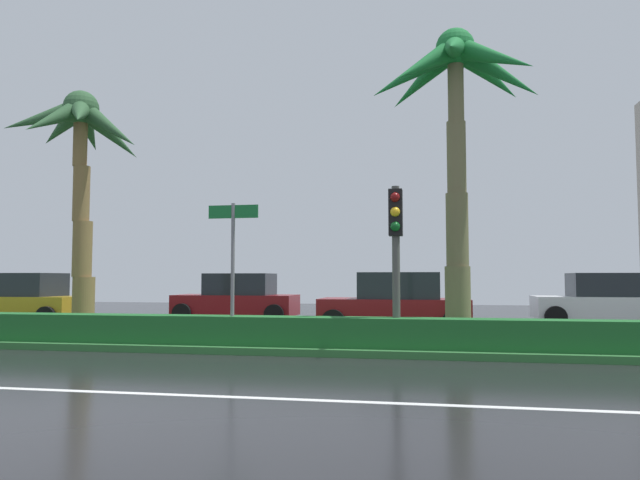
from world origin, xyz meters
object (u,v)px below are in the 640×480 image
traffic_signal_median_right (396,236)px  street_name_sign (233,253)px  palm_tree_mid_left (79,145)px  palm_tree_centre_left (456,95)px  car_in_traffic_leading (21,300)px  car_in_traffic_third (396,303)px  car_in_traffic_fourth (605,301)px  car_in_traffic_second (237,299)px

traffic_signal_median_right → street_name_sign: 3.46m
palm_tree_mid_left → palm_tree_centre_left: (9.57, 0.02, 0.78)m
palm_tree_mid_left → car_in_traffic_leading: (-4.41, 3.72, -4.19)m
car_in_traffic_leading → street_name_sign: bearing=149.3°
street_name_sign → car_in_traffic_leading: bearing=149.3°
car_in_traffic_leading → palm_tree_centre_left: bearing=165.2°
palm_tree_centre_left → car_in_traffic_third: palm_tree_centre_left is taller
palm_tree_mid_left → car_in_traffic_fourth: (14.50, 6.87, -4.19)m
street_name_sign → car_in_traffic_leading: (-9.23, 5.49, -1.25)m
palm_tree_mid_left → traffic_signal_median_right: palm_tree_mid_left is taller
traffic_signal_median_right → car_in_traffic_fourth: 10.61m
car_in_traffic_second → car_in_traffic_fourth: size_ratio=1.00×
car_in_traffic_third → traffic_signal_median_right: bearing=93.4°
palm_tree_centre_left → street_name_sign: 6.29m
traffic_signal_median_right → car_in_traffic_second: bearing=127.2°
palm_tree_mid_left → palm_tree_centre_left: 9.61m
car_in_traffic_third → palm_tree_mid_left: bearing=24.1°
car_in_traffic_leading → car_in_traffic_fourth: 19.17m
traffic_signal_median_right → car_in_traffic_third: bearing=93.4°
palm_tree_centre_left → car_in_traffic_second: (-7.42, 6.45, -4.96)m
street_name_sign → car_in_traffic_fourth: bearing=41.8°
street_name_sign → car_in_traffic_fourth: size_ratio=0.70×
traffic_signal_median_right → car_in_traffic_second: (-6.09, 8.04, -1.60)m
palm_tree_centre_left → car_in_traffic_third: 6.31m
palm_tree_centre_left → car_in_traffic_leading: size_ratio=1.68×
car_in_traffic_fourth → traffic_signal_median_right: bearing=53.4°
palm_tree_centre_left → car_in_traffic_third: bearing=114.7°
street_name_sign → car_in_traffic_leading: size_ratio=0.70×
palm_tree_centre_left → car_in_traffic_second: size_ratio=1.68×
traffic_signal_median_right → car_in_traffic_third: 5.37m
car_in_traffic_second → street_name_sign: bearing=107.9°
traffic_signal_median_right → car_in_traffic_leading: size_ratio=0.77×
street_name_sign → car_in_traffic_second: size_ratio=0.70×
car_in_traffic_fourth → car_in_traffic_leading: bearing=9.5°
traffic_signal_median_right → car_in_traffic_third: (-0.30, 5.12, -1.60)m
car_in_traffic_second → palm_tree_mid_left: bearing=71.6°
palm_tree_centre_left → car_in_traffic_fourth: size_ratio=1.68×
palm_tree_mid_left → street_name_sign: (4.82, -1.77, -2.94)m
car_in_traffic_leading → car_in_traffic_fourth: size_ratio=1.00×
street_name_sign → car_in_traffic_fourth: street_name_sign is taller
car_in_traffic_leading → car_in_traffic_second: (6.57, 2.76, 0.00)m
street_name_sign → car_in_traffic_second: 8.76m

